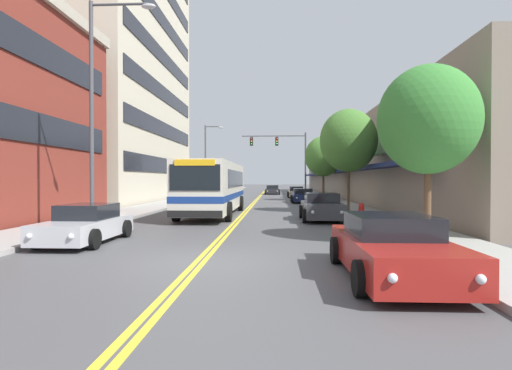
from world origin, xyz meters
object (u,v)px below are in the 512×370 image
Objects in this scene: city_bus at (214,186)px; car_champagne_parked_right_mid at (296,192)px; street_tree_right_mid at (348,141)px; street_tree_right_near at (428,120)px; street_lamp_left_far at (208,156)px; traffic_signal_mast at (284,151)px; car_silver_parked_left_mid at (86,225)px; car_slate_blue_parked_left_near at (208,195)px; car_red_parked_right_foreground at (392,248)px; car_navy_parked_right_far at (303,196)px; car_beige_parked_left_far at (216,193)px; car_charcoal_moving_lead at (272,190)px; street_tree_right_far at (323,156)px; car_dark_grey_parked_right_end at (322,208)px; street_lamp_left_near at (100,96)px; fire_hydrant at (361,212)px.

city_bus reaches higher than car_champagne_parked_right_mid.
street_tree_right_near is at bearing -88.36° from street_tree_right_mid.
traffic_signal_mast is at bearing 18.93° from street_lamp_left_far.
car_champagne_parked_right_mid is at bearing 75.48° from car_silver_parked_left_mid.
street_lamp_left_far is (-7.96, -2.73, -0.60)m from traffic_signal_mast.
traffic_signal_mast is at bearing 97.39° from street_tree_right_near.
car_slate_blue_parked_left_near is at bearing -135.02° from traffic_signal_mast.
car_red_parked_right_foreground is 27.73m from car_navy_parked_right_far.
car_beige_parked_left_far is at bearing 90.15° from car_silver_parked_left_mid.
street_tree_right_near reaches higher than city_bus.
car_charcoal_moving_lead is at bearing 105.70° from car_champagne_parked_right_mid.
street_tree_right_far is (-0.24, 26.13, 0.33)m from street_tree_right_near.
car_charcoal_moving_lead is 0.74× the size of street_tree_right_mid.
car_slate_blue_parked_left_near is at bearing 101.28° from city_bus.
city_bus reaches higher than car_red_parked_right_foreground.
car_navy_parked_right_far reaches higher than car_silver_parked_left_mid.
car_beige_parked_left_far is 1.14× the size of car_champagne_parked_right_mid.
city_bus is 13.19m from car_slate_blue_parked_left_near.
street_tree_right_near is at bearing -50.45° from city_bus.
street_tree_right_near is at bearing -83.01° from car_charcoal_moving_lead.
street_lamp_left_far is (-6.57, -15.78, 3.95)m from car_charcoal_moving_lead.
street_lamp_left_far is at bearing -112.60° from car_charcoal_moving_lead.
car_dark_grey_parked_right_end is 6.57m from street_tree_right_mid.
car_red_parked_right_foreground is at bearing -90.05° from car_navy_parked_right_far.
street_lamp_left_near reaches higher than car_beige_parked_left_far.
street_lamp_left_near is at bearing -150.83° from car_dark_grey_parked_right_end.
street_tree_right_mid is (8.21, 1.77, 2.81)m from city_bus.
car_dark_grey_parked_right_end is at bearing 90.47° from car_red_parked_right_foreground.
street_lamp_left_near is 1.47× the size of street_tree_right_far.
city_bus is at bearing 68.42° from street_lamp_left_near.
street_tree_right_far reaches higher than car_dark_grey_parked_right_end.
street_tree_right_mid is (10.87, 12.43, 3.95)m from car_silver_parked_left_mid.
street_tree_right_mid is at bearing 12.18° from city_bus.
traffic_signal_mast is (-1.51, 7.29, 4.55)m from car_navy_parked_right_far.
car_red_parked_right_foreground is 35.34m from traffic_signal_mast.
car_red_parked_right_foreground is 0.61× the size of street_lamp_left_far.
street_tree_right_mid is at bearing 82.81° from car_red_parked_right_foreground.
fire_hydrant is (10.39, -23.61, -0.05)m from car_beige_parked_left_far.
car_red_parked_right_foreground reaches higher than car_beige_parked_left_far.
street_tree_right_far reaches higher than street_tree_right_near.
car_silver_parked_left_mid is at bearing 153.86° from car_red_parked_right_foreground.
city_bus is at bearing 148.71° from fire_hydrant.
car_dark_grey_parked_right_end is 0.56× the size of street_lamp_left_far.
traffic_signal_mast is at bearing 44.98° from car_slate_blue_parked_left_near.
car_slate_blue_parked_left_near is 0.51× the size of street_lamp_left_near.
street_lamp_left_near is at bearing -111.58° from city_bus.
car_silver_parked_left_mid is 31.90m from traffic_signal_mast.
car_dark_grey_parked_right_end is (8.66, 7.61, 0.07)m from car_silver_parked_left_mid.
car_red_parked_right_foreground is at bearing -89.53° from car_dark_grey_parked_right_end.
car_champagne_parked_right_mid is 0.67× the size of street_tree_right_mid.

